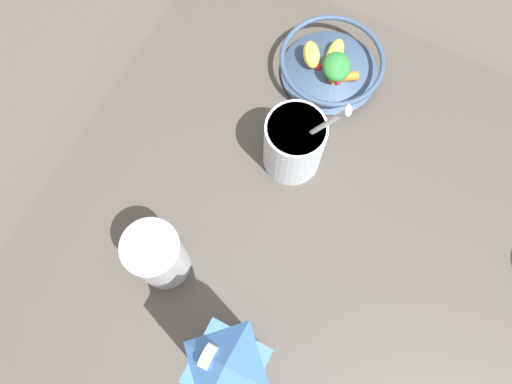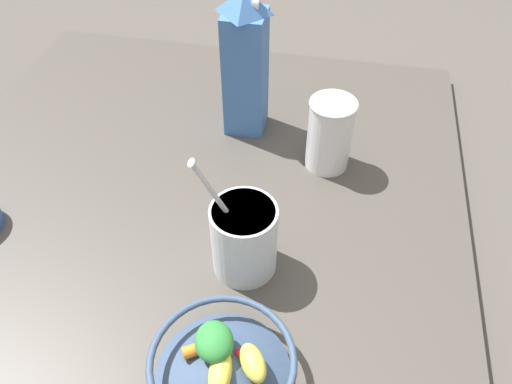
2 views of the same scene
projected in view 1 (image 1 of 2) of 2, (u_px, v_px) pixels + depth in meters
The scene contains 6 objects.
ground_plane at pixel (323, 276), 0.88m from camera, with size 6.00×6.00×0.00m, color #4C4742.
countertop at pixel (324, 275), 0.86m from camera, with size 1.02×1.02×0.03m.
fruit_bowl at pixel (331, 65), 0.93m from camera, with size 0.20×0.20×0.08m.
milk_carton at pixel (231, 365), 0.66m from camera, with size 0.08×0.08×0.30m.
yogurt_tub at pixel (294, 143), 0.84m from camera, with size 0.10×0.13×0.23m.
drinking_cup at pixel (158, 256), 0.78m from camera, with size 0.09×0.09×0.15m.
Camera 1 is at (0.18, -0.04, 0.88)m, focal length 35.00 mm.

